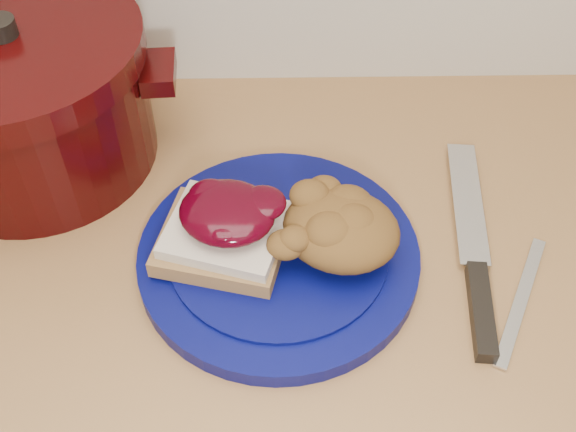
{
  "coord_description": "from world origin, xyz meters",
  "views": [
    {
      "loc": [
        0.02,
        1.03,
        1.49
      ],
      "look_at": [
        0.03,
        1.51,
        0.95
      ],
      "focal_mm": 45.0,
      "sensor_mm": 36.0,
      "label": 1
    }
  ],
  "objects_px": {
    "plate": "(279,256)",
    "dutch_oven": "(24,98)",
    "chef_knife": "(477,278)",
    "butter_knife": "(521,300)"
  },
  "relations": [
    {
      "from": "plate",
      "to": "butter_knife",
      "type": "height_order",
      "value": "plate"
    },
    {
      "from": "butter_knife",
      "to": "chef_knife",
      "type": "bearing_deg",
      "value": 85.77
    },
    {
      "from": "plate",
      "to": "dutch_oven",
      "type": "relative_size",
      "value": 0.85
    },
    {
      "from": "butter_knife",
      "to": "plate",
      "type": "bearing_deg",
      "value": 103.69
    },
    {
      "from": "butter_knife",
      "to": "dutch_oven",
      "type": "xyz_separation_m",
      "value": [
        -0.52,
        0.22,
        0.08
      ]
    },
    {
      "from": "butter_knife",
      "to": "dutch_oven",
      "type": "distance_m",
      "value": 0.57
    },
    {
      "from": "plate",
      "to": "chef_knife",
      "type": "xyz_separation_m",
      "value": [
        0.2,
        -0.03,
        -0.0
      ]
    },
    {
      "from": "dutch_oven",
      "to": "plate",
      "type": "bearing_deg",
      "value": -31.26
    },
    {
      "from": "plate",
      "to": "dutch_oven",
      "type": "bearing_deg",
      "value": 148.74
    },
    {
      "from": "chef_knife",
      "to": "dutch_oven",
      "type": "xyz_separation_m",
      "value": [
        -0.48,
        0.2,
        0.08
      ]
    }
  ]
}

